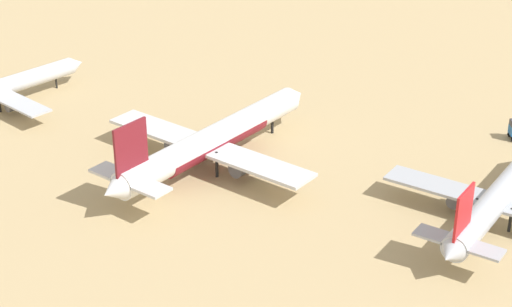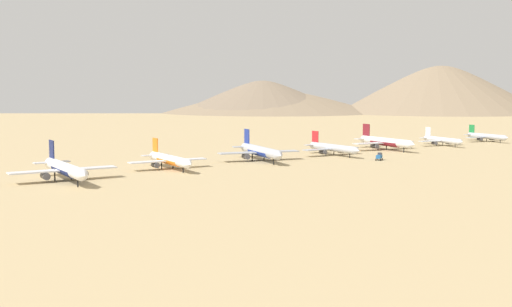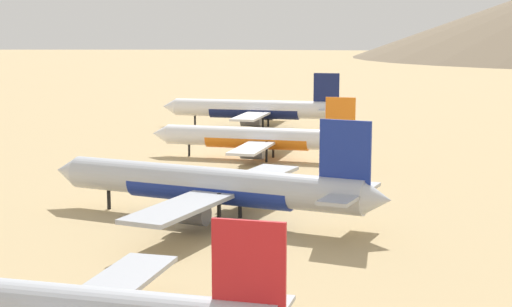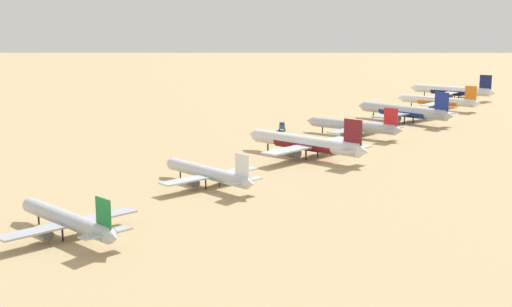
% 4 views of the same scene
% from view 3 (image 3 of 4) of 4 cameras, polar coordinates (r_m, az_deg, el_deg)
% --- Properties ---
extents(parked_jet_0, '(53.18, 43.12, 15.36)m').
position_cam_3_polar(parked_jet_0, '(219.55, -0.00, 3.19)').
color(parked_jet_0, white).
rests_on(parked_jet_0, ground).
extents(parked_jet_1, '(46.78, 37.99, 13.49)m').
position_cam_3_polar(parked_jet_1, '(166.63, 0.21, 1.11)').
color(parked_jet_1, white).
rests_on(parked_jet_1, ground).
extents(parked_jet_2, '(53.36, 43.78, 15.52)m').
position_cam_3_polar(parked_jet_2, '(113.56, -3.15, -2.30)').
color(parked_jet_2, '#B2B7C1').
rests_on(parked_jet_2, ground).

